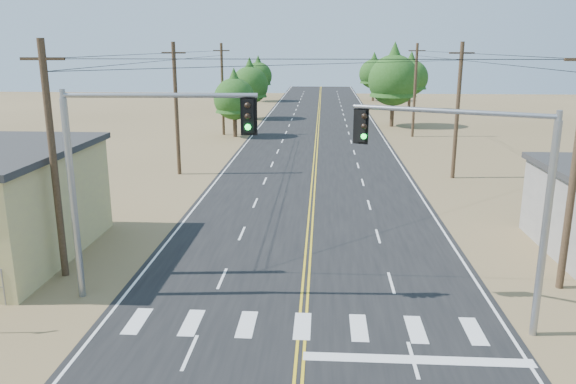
{
  "coord_description": "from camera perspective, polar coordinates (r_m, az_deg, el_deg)",
  "views": [
    {
      "loc": [
        0.61,
        -10.13,
        9.69
      ],
      "look_at": [
        -0.86,
        13.56,
        3.5
      ],
      "focal_mm": 35.0,
      "sensor_mm": 36.0,
      "label": 1
    }
  ],
  "objects": [
    {
      "name": "utility_pole_right_mid",
      "position": [
        43.51,
        16.84,
        7.97
      ],
      "size": [
        1.8,
        0.3,
        10.0
      ],
      "color": "#4C3826",
      "rests_on": "ground"
    },
    {
      "name": "tree_left_far",
      "position": [
        102.33,
        -3.04,
        11.96
      ],
      "size": [
        4.89,
        4.89,
        8.14
      ],
      "color": "#3F2D1E",
      "rests_on": "ground"
    },
    {
      "name": "tree_left_near",
      "position": [
        61.84,
        -5.48,
        9.81
      ],
      "size": [
        4.49,
        4.49,
        7.48
      ],
      "color": "#3F2D1E",
      "rests_on": "ground"
    },
    {
      "name": "signal_mast_right",
      "position": [
        20.18,
        19.4,
        1.15
      ],
      "size": [
        6.41,
        3.04,
        7.75
      ],
      "rotation": [
        0.0,
        0.0,
        -0.42
      ],
      "color": "gray",
      "rests_on": "ground"
    },
    {
      "name": "signal_mast_left",
      "position": [
        21.9,
        -16.26,
        3.18
      ],
      "size": [
        7.26,
        0.56,
        8.18
      ],
      "rotation": [
        0.0,
        0.0,
        0.04
      ],
      "color": "gray",
      "rests_on": "ground"
    },
    {
      "name": "road",
      "position": [
        41.29,
        2.61,
        1.04
      ],
      "size": [
        15.0,
        200.0,
        0.02
      ],
      "primitive_type": "cube",
      "color": "black",
      "rests_on": "ground"
    },
    {
      "name": "utility_pole_left_mid",
      "position": [
        43.81,
        -11.28,
        8.35
      ],
      "size": [
        1.8,
        0.3,
        10.0
      ],
      "color": "#4C3826",
      "rests_on": "ground"
    },
    {
      "name": "utility_pole_left_near",
      "position": [
        25.18,
        -22.73,
        3.01
      ],
      "size": [
        1.8,
        0.3,
        10.0
      ],
      "color": "#4C3826",
      "rests_on": "ground"
    },
    {
      "name": "utility_pole_left_far",
      "position": [
        63.28,
        -6.68,
        10.38
      ],
      "size": [
        1.8,
        0.3,
        10.0
      ],
      "color": "#4C3826",
      "rests_on": "ground"
    },
    {
      "name": "tree_left_mid",
      "position": [
        77.14,
        -3.91,
        11.15
      ],
      "size": [
        4.98,
        4.98,
        8.29
      ],
      "color": "#3F2D1E",
      "rests_on": "ground"
    },
    {
      "name": "tree_right_far",
      "position": [
        104.39,
        8.71,
        12.07
      ],
      "size": [
        5.23,
        5.23,
        8.72
      ],
      "color": "#3F2D1E",
      "rests_on": "ground"
    },
    {
      "name": "tree_right_near",
      "position": [
        70.77,
        10.7,
        11.61
      ],
      "size": [
        6.15,
        6.15,
        10.25
      ],
      "color": "#3F2D1E",
      "rests_on": "ground"
    },
    {
      "name": "utility_pole_right_near",
      "position": [
        24.67,
        27.14,
        2.31
      ],
      "size": [
        1.8,
        0.3,
        10.0
      ],
      "color": "#4C3826",
      "rests_on": "ground"
    },
    {
      "name": "tree_right_mid",
      "position": [
        90.12,
        12.35,
        11.63
      ],
      "size": [
        5.4,
        5.4,
        9.0
      ],
      "color": "#3F2D1E",
      "rests_on": "ground"
    },
    {
      "name": "utility_pole_right_far",
      "position": [
        63.08,
        12.77,
        10.11
      ],
      "size": [
        1.8,
        0.3,
        10.0
      ],
      "color": "#4C3826",
      "rests_on": "ground"
    }
  ]
}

